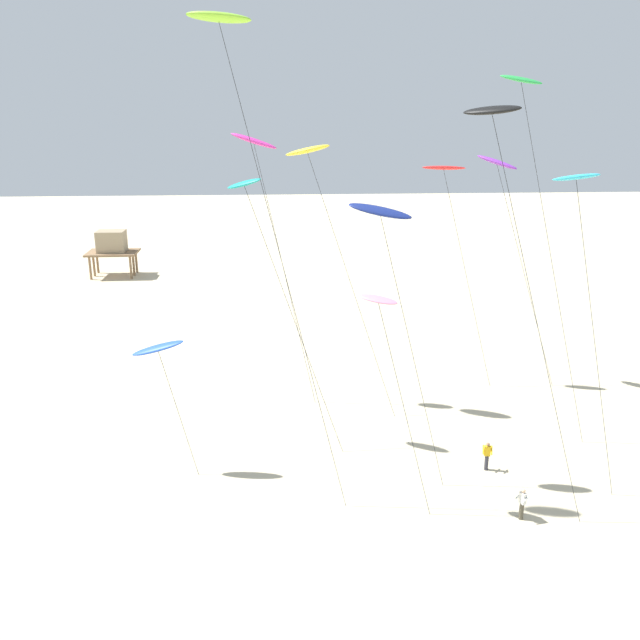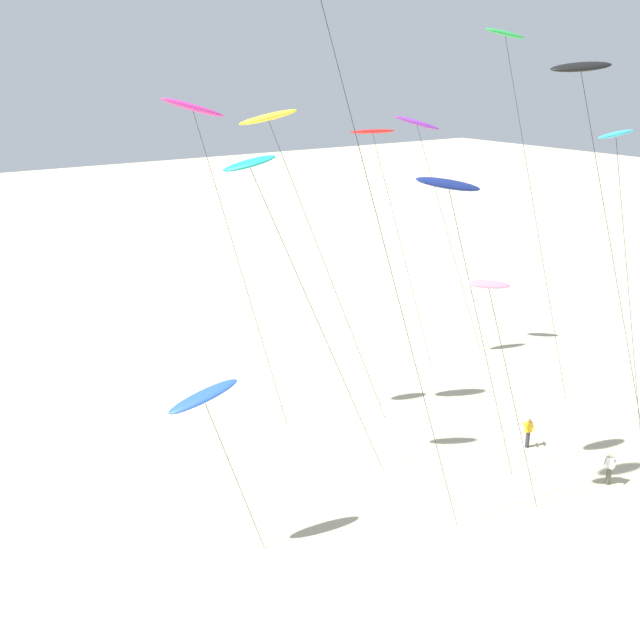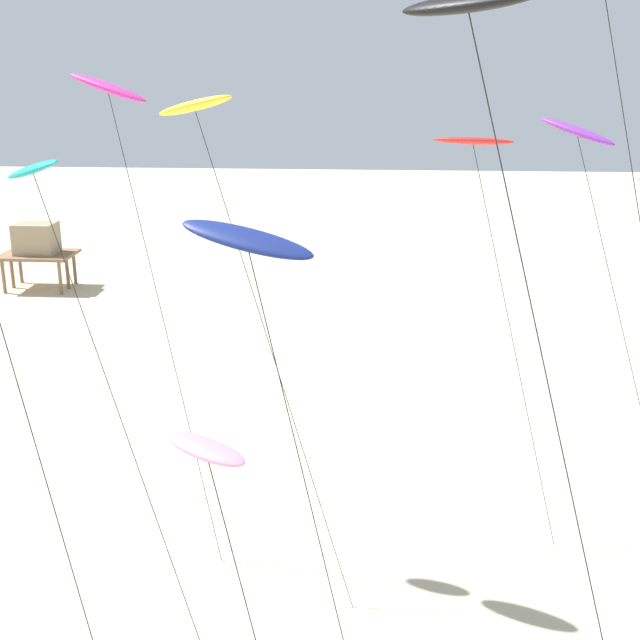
{
  "view_description": "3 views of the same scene",
  "coord_description": "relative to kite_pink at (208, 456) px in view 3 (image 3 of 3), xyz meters",
  "views": [
    {
      "loc": [
        -1.51,
        -27.27,
        19.22
      ],
      "look_at": [
        0.87,
        10.41,
        7.22
      ],
      "focal_mm": 37.49,
      "sensor_mm": 36.0,
      "label": 1
    },
    {
      "loc": [
        -19.51,
        -17.87,
        19.34
      ],
      "look_at": [
        0.15,
        10.35,
        7.51
      ],
      "focal_mm": 42.27,
      "sensor_mm": 36.0,
      "label": 2
    },
    {
      "loc": [
        6.45,
        -12.55,
        18.25
      ],
      "look_at": [
        4.69,
        12.45,
        10.33
      ],
      "focal_mm": 46.77,
      "sensor_mm": 36.0,
      "label": 3
    }
  ],
  "objects": [
    {
      "name": "kite_teal",
      "position": [
        -6.42,
        8.13,
        4.48
      ],
      "size": [
        6.57,
        4.03,
        15.73
      ],
      "color": "teal",
      "rests_on": "ground"
    },
    {
      "name": "kite_magenta",
      "position": [
        -6.05,
        14.21,
        6.57
      ],
      "size": [
        5.36,
        2.96,
        17.87
      ],
      "color": "#D8339E",
      "rests_on": "ground"
    },
    {
      "name": "kite_yellow",
      "position": [
        -2.7,
        12.7,
        6.09
      ],
      "size": [
        7.06,
        4.23,
        17.25
      ],
      "color": "yellow",
      "rests_on": "ground"
    },
    {
      "name": "kite_red",
      "position": [
        6.77,
        16.22,
        4.64
      ],
      "size": [
        5.28,
        2.89,
        15.53
      ],
      "color": "red",
      "rests_on": "ground"
    },
    {
      "name": "kite_black",
      "position": [
        4.84,
        0.25,
        8.41
      ],
      "size": [
        6.31,
        3.91,
        19.49
      ],
      "color": "black",
      "rests_on": "ground"
    },
    {
      "name": "kite_navy",
      "position": [
        0.44,
        3.09,
        3.72
      ],
      "size": [
        5.16,
        2.83,
        14.92
      ],
      "color": "navy",
      "rests_on": "ground"
    },
    {
      "name": "stilt_house",
      "position": [
        -24.34,
        49.64,
        -6.78
      ],
      "size": [
        5.84,
        4.12,
        5.45
      ],
      "color": "#846647",
      "rests_on": "ground"
    },
    {
      "name": "kite_pink",
      "position": [
        0.0,
        0.0,
        0.0
      ],
      "size": [
        3.66,
        2.25,
        10.97
      ],
      "color": "pink",
      "rests_on": "ground"
    },
    {
      "name": "kite_purple",
      "position": [
        10.53,
        16.46,
        5.01
      ],
      "size": [
        5.96,
        3.79,
        16.25
      ],
      "color": "purple",
      "rests_on": "ground"
    }
  ]
}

